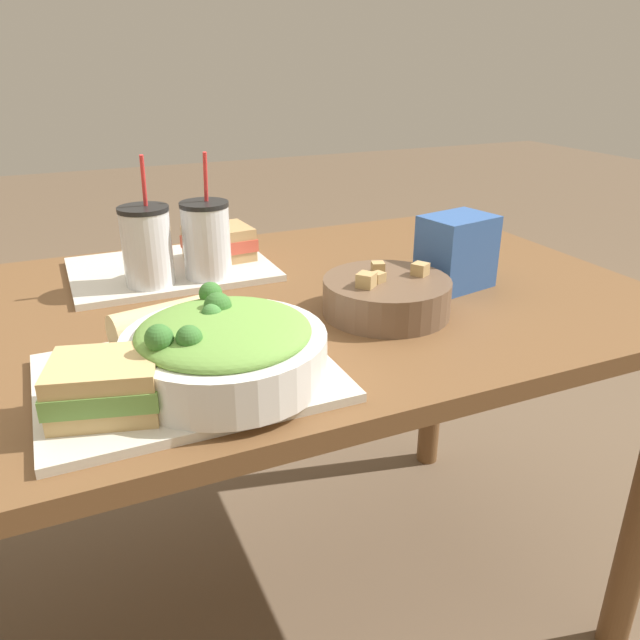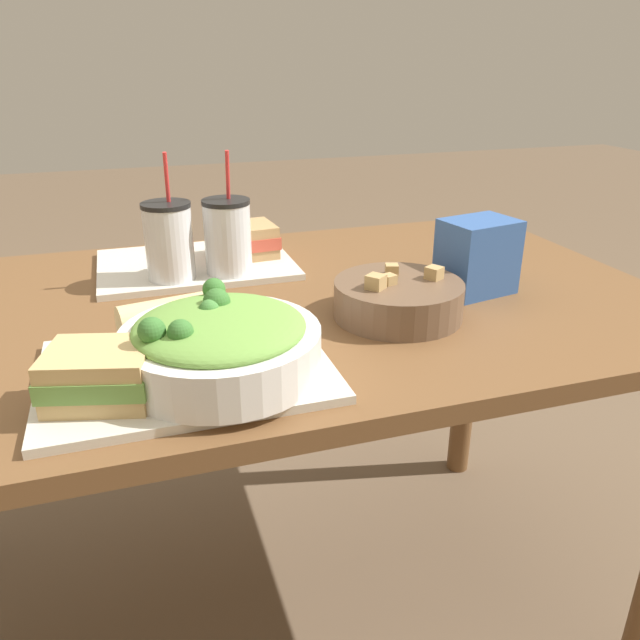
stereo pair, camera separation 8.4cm
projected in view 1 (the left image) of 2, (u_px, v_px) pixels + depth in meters
The scene contains 12 objects.
ground_plane at pixel (256, 621), 1.34m from camera, with size 12.00×12.00×0.00m, color brown.
dining_table at pixel (242, 356), 1.09m from camera, with size 1.43×0.81×0.73m.
tray_near at pixel (189, 377), 0.80m from camera, with size 0.37×0.28×0.01m.
tray_far at pixel (171, 269), 1.20m from camera, with size 0.37×0.28×0.01m.
salad_bowl at pixel (224, 347), 0.77m from camera, with size 0.25×0.25×0.10m.
soup_bowl at pixel (386, 295), 1.00m from camera, with size 0.21×0.21×0.08m.
sandwich_near at pixel (106, 386), 0.70m from camera, with size 0.14×0.13×0.06m.
baguette_near at pixel (166, 323), 0.87m from camera, with size 0.15×0.08×0.06m.
sandwich_far at pixel (219, 243), 1.23m from camera, with size 0.13×0.11×0.06m.
drink_cup_dark at pixel (147, 248), 1.08m from camera, with size 0.09×0.09×0.22m.
drink_cup_red at pixel (207, 242), 1.12m from camera, with size 0.09×0.09×0.22m.
chip_bag at pixel (456, 252), 1.11m from camera, with size 0.14×0.11×0.13m.
Camera 1 is at (-0.27, -0.94, 1.12)m, focal length 35.00 mm.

